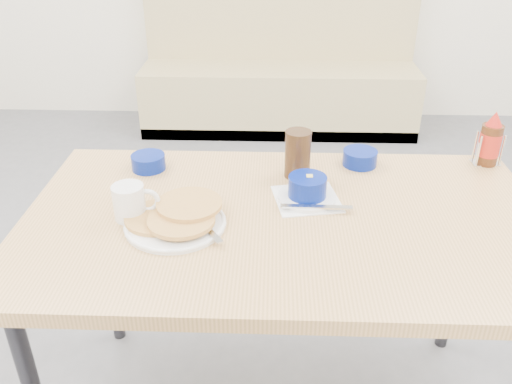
{
  "coord_description": "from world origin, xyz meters",
  "views": [
    {
      "loc": [
        -0.03,
        -0.98,
        1.52
      ],
      "look_at": [
        -0.08,
        0.27,
        0.82
      ],
      "focal_mm": 38.0,
      "sensor_mm": 36.0,
      "label": 1
    }
  ],
  "objects_px": {
    "grits_setting": "(307,190)",
    "pancake_plate": "(176,218)",
    "condiment_caddy": "(487,153)",
    "butter_bowl": "(360,158)",
    "amber_tumbler": "(298,154)",
    "dining_table": "(284,235)",
    "creamer_bowl": "(148,162)",
    "booth_bench": "(279,77)",
    "syrup_bottle": "(490,142)",
    "coffee_mug": "(131,202)"
  },
  "relations": [
    {
      "from": "grits_setting",
      "to": "pancake_plate",
      "type": "bearing_deg",
      "value": -157.73
    },
    {
      "from": "grits_setting",
      "to": "condiment_caddy",
      "type": "distance_m",
      "value": 0.63
    },
    {
      "from": "butter_bowl",
      "to": "amber_tumbler",
      "type": "bearing_deg",
      "value": -157.58
    },
    {
      "from": "dining_table",
      "to": "pancake_plate",
      "type": "relative_size",
      "value": 5.26
    },
    {
      "from": "creamer_bowl",
      "to": "butter_bowl",
      "type": "relative_size",
      "value": 0.97
    },
    {
      "from": "creamer_bowl",
      "to": "amber_tumbler",
      "type": "height_order",
      "value": "amber_tumbler"
    },
    {
      "from": "booth_bench",
      "to": "condiment_caddy",
      "type": "distance_m",
      "value": 2.33
    },
    {
      "from": "grits_setting",
      "to": "amber_tumbler",
      "type": "height_order",
      "value": "amber_tumbler"
    },
    {
      "from": "dining_table",
      "to": "creamer_bowl",
      "type": "relative_size",
      "value": 13.4
    },
    {
      "from": "dining_table",
      "to": "syrup_bottle",
      "type": "xyz_separation_m",
      "value": [
        0.64,
        0.34,
        0.14
      ]
    },
    {
      "from": "coffee_mug",
      "to": "butter_bowl",
      "type": "bearing_deg",
      "value": 27.72
    },
    {
      "from": "booth_bench",
      "to": "butter_bowl",
      "type": "distance_m",
      "value": 2.27
    },
    {
      "from": "coffee_mug",
      "to": "dining_table",
      "type": "bearing_deg",
      "value": 3.01
    },
    {
      "from": "booth_bench",
      "to": "syrup_bottle",
      "type": "bearing_deg",
      "value": -73.74
    },
    {
      "from": "booth_bench",
      "to": "butter_bowl",
      "type": "relative_size",
      "value": 17.73
    },
    {
      "from": "pancake_plate",
      "to": "butter_bowl",
      "type": "bearing_deg",
      "value": 35.32
    },
    {
      "from": "grits_setting",
      "to": "creamer_bowl",
      "type": "height_order",
      "value": "grits_setting"
    },
    {
      "from": "grits_setting",
      "to": "butter_bowl",
      "type": "xyz_separation_m",
      "value": [
        0.18,
        0.23,
        -0.01
      ]
    },
    {
      "from": "condiment_caddy",
      "to": "syrup_bottle",
      "type": "height_order",
      "value": "syrup_bottle"
    },
    {
      "from": "booth_bench",
      "to": "grits_setting",
      "type": "bearing_deg",
      "value": -88.53
    },
    {
      "from": "pancake_plate",
      "to": "dining_table",
      "type": "bearing_deg",
      "value": 10.58
    },
    {
      "from": "butter_bowl",
      "to": "syrup_bottle",
      "type": "xyz_separation_m",
      "value": [
        0.4,
        0.02,
        0.05
      ]
    },
    {
      "from": "dining_table",
      "to": "syrup_bottle",
      "type": "relative_size",
      "value": 8.03
    },
    {
      "from": "coffee_mug",
      "to": "grits_setting",
      "type": "bearing_deg",
      "value": 13.24
    },
    {
      "from": "syrup_bottle",
      "to": "coffee_mug",
      "type": "bearing_deg",
      "value": -160.91
    },
    {
      "from": "grits_setting",
      "to": "amber_tumbler",
      "type": "xyz_separation_m",
      "value": [
        -0.02,
        0.15,
        0.04
      ]
    },
    {
      "from": "coffee_mug",
      "to": "booth_bench",
      "type": "bearing_deg",
      "value": 81.02
    },
    {
      "from": "amber_tumbler",
      "to": "syrup_bottle",
      "type": "bearing_deg",
      "value": 9.99
    },
    {
      "from": "dining_table",
      "to": "coffee_mug",
      "type": "bearing_deg",
      "value": -176.99
    },
    {
      "from": "creamer_bowl",
      "to": "amber_tumbler",
      "type": "relative_size",
      "value": 0.72
    },
    {
      "from": "coffee_mug",
      "to": "syrup_bottle",
      "type": "distance_m",
      "value": 1.11
    },
    {
      "from": "condiment_caddy",
      "to": "grits_setting",
      "type": "bearing_deg",
      "value": -159.2
    },
    {
      "from": "dining_table",
      "to": "coffee_mug",
      "type": "height_order",
      "value": "coffee_mug"
    },
    {
      "from": "condiment_caddy",
      "to": "booth_bench",
      "type": "bearing_deg",
      "value": 103.52
    },
    {
      "from": "booth_bench",
      "to": "syrup_bottle",
      "type": "distance_m",
      "value": 2.34
    },
    {
      "from": "dining_table",
      "to": "syrup_bottle",
      "type": "bearing_deg",
      "value": 27.98
    },
    {
      "from": "dining_table",
      "to": "butter_bowl",
      "type": "bearing_deg",
      "value": 52.96
    },
    {
      "from": "condiment_caddy",
      "to": "syrup_bottle",
      "type": "relative_size",
      "value": 0.59
    },
    {
      "from": "pancake_plate",
      "to": "creamer_bowl",
      "type": "bearing_deg",
      "value": 113.48
    },
    {
      "from": "grits_setting",
      "to": "amber_tumbler",
      "type": "distance_m",
      "value": 0.15
    },
    {
      "from": "amber_tumbler",
      "to": "syrup_bottle",
      "type": "distance_m",
      "value": 0.61
    },
    {
      "from": "booth_bench",
      "to": "amber_tumbler",
      "type": "relative_size",
      "value": 13.08
    },
    {
      "from": "pancake_plate",
      "to": "creamer_bowl",
      "type": "height_order",
      "value": "same"
    },
    {
      "from": "booth_bench",
      "to": "creamer_bowl",
      "type": "distance_m",
      "value": 2.35
    },
    {
      "from": "creamer_bowl",
      "to": "syrup_bottle",
      "type": "bearing_deg",
      "value": 4.06
    },
    {
      "from": "coffee_mug",
      "to": "creamer_bowl",
      "type": "distance_m",
      "value": 0.29
    },
    {
      "from": "booth_bench",
      "to": "creamer_bowl",
      "type": "xyz_separation_m",
      "value": [
        -0.42,
        -2.27,
        0.43
      ]
    },
    {
      "from": "dining_table",
      "to": "condiment_caddy",
      "type": "relative_size",
      "value": 13.6
    },
    {
      "from": "coffee_mug",
      "to": "syrup_bottle",
      "type": "height_order",
      "value": "syrup_bottle"
    },
    {
      "from": "amber_tumbler",
      "to": "butter_bowl",
      "type": "bearing_deg",
      "value": 22.42
    }
  ]
}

